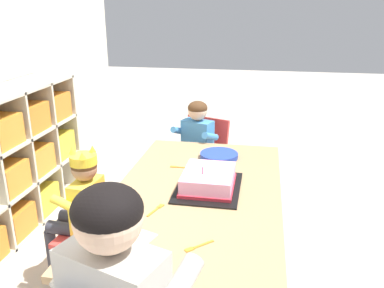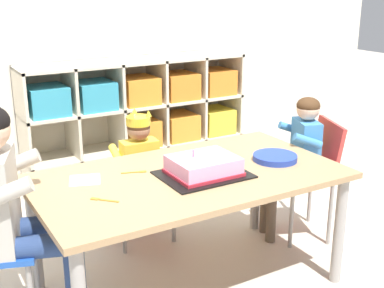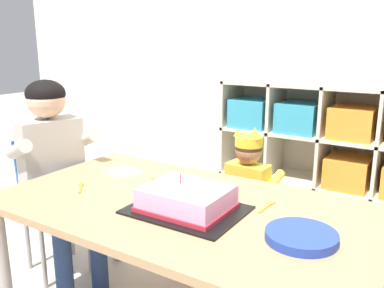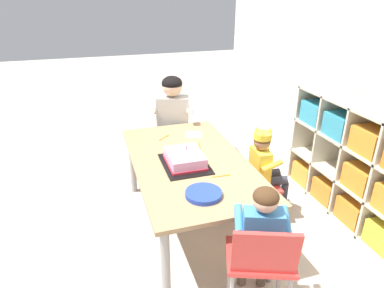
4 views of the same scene
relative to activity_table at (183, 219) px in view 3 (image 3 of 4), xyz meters
The scene contains 13 objects.
classroom_back_wall 1.80m from the activity_table, 90.00° to the left, with size 5.57×0.10×2.80m, color beige.
storage_cubby_shelf 1.41m from the activity_table, 75.09° to the left, with size 1.66×0.35×0.96m.
activity_table is the anchor object (origin of this frame).
classroom_chair_blue 0.56m from the activity_table, 89.74° to the left, with size 0.39×0.34×0.59m.
child_with_crown 0.63m from the activity_table, 89.17° to the left, with size 0.31×0.31×0.80m.
classroom_chair_adult_side 0.94m from the activity_table, behind, with size 0.40×0.39×0.72m.
adult_helper_seated 0.82m from the activity_table, behind, with size 0.48×0.46×1.04m.
birthday_cake_on_tray 0.13m from the activity_table, 45.47° to the right, with size 0.41×0.32×0.13m.
paper_plate_stack 0.49m from the activity_table, ahead, with size 0.23×0.23×0.03m, color #233DA3.
paper_napkin_square 0.50m from the activity_table, 159.17° to the left, with size 0.14×0.14×0.00m, color white.
fork_beside_plate_stack 0.27m from the activity_table, 145.48° to the left, with size 0.12×0.05×0.00m.
fork_at_table_front_edge 0.48m from the activity_table, 169.92° to the right, with size 0.10×0.10×0.00m.
fork_by_napkin 0.33m from the activity_table, 26.66° to the left, with size 0.02×0.13×0.00m.
Camera 3 is at (0.82, -1.23, 1.22)m, focal length 38.36 mm.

